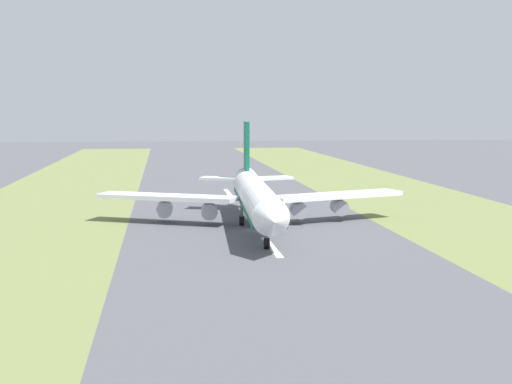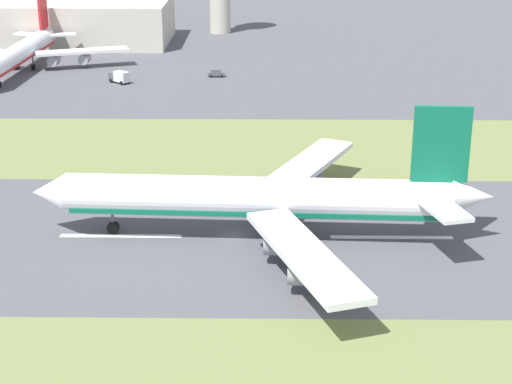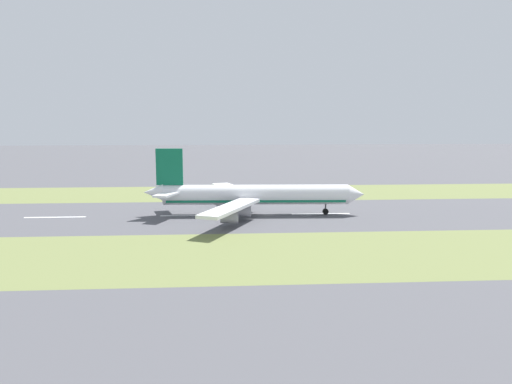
% 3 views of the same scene
% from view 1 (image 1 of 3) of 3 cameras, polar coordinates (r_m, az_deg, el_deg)
% --- Properties ---
extents(ground_plane, '(800.00, 800.00, 0.00)m').
position_cam_1_polar(ground_plane, '(135.63, 0.21, -3.10)').
color(ground_plane, '#4C4C51').
extents(grass_median_west, '(40.00, 600.00, 0.01)m').
position_cam_1_polar(grass_median_west, '(148.41, 17.71, -2.57)').
color(grass_median_west, olive).
rests_on(grass_median_west, ground).
extents(grass_median_east, '(40.00, 600.00, 0.01)m').
position_cam_1_polar(grass_median_east, '(137.17, -18.80, -3.34)').
color(grass_median_east, olive).
rests_on(grass_median_east, ground).
extents(centreline_dash_near, '(1.20, 18.00, 0.01)m').
position_cam_1_polar(centreline_dash_near, '(198.02, -2.24, -0.05)').
color(centreline_dash_near, silver).
rests_on(centreline_dash_near, ground).
extents(centreline_dash_mid, '(1.20, 18.00, 0.01)m').
position_cam_1_polar(centreline_dash_mid, '(158.56, -0.92, -1.70)').
color(centreline_dash_mid, silver).
rests_on(centreline_dash_mid, ground).
extents(centreline_dash_far, '(1.20, 18.00, 0.01)m').
position_cam_1_polar(centreline_dash_far, '(119.45, 1.27, -4.42)').
color(centreline_dash_far, silver).
rests_on(centreline_dash_far, ground).
extents(airplane_main_jet, '(64.07, 67.18, 20.20)m').
position_cam_1_polar(airplane_main_jet, '(139.96, -0.06, -0.31)').
color(airplane_main_jet, white).
rests_on(airplane_main_jet, ground).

